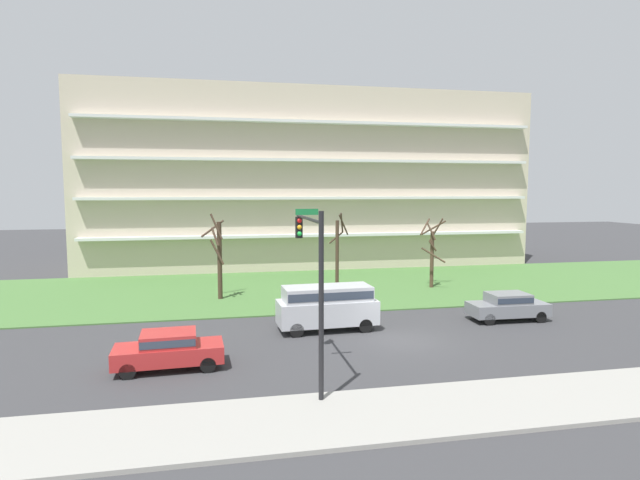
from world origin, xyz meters
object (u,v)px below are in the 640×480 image
(sedan_gray_near_left, at_px, (508,305))
(sedan_red_center_right, at_px, (169,349))
(tree_far_left, at_px, (219,256))
(van_silver_center_left, at_px, (327,304))
(traffic_signal_mast, at_px, (312,267))
(tree_center, at_px, (432,252))
(tree_left, at_px, (338,252))

(sedan_gray_near_left, height_order, sedan_red_center_right, same)
(tree_far_left, bearing_deg, van_silver_center_left, -57.72)
(van_silver_center_left, bearing_deg, traffic_signal_mast, 71.20)
(tree_far_left, distance_m, sedan_gray_near_left, 18.39)
(tree_center, height_order, traffic_signal_mast, traffic_signal_mast)
(tree_center, distance_m, traffic_signal_mast, 21.25)
(tree_left, distance_m, sedan_gray_near_left, 12.58)
(sedan_gray_near_left, relative_size, sedan_red_center_right, 0.99)
(sedan_gray_near_left, xyz_separation_m, van_silver_center_left, (-10.49, 0.00, 0.52))
(tree_left, distance_m, sedan_red_center_right, 17.89)
(sedan_gray_near_left, bearing_deg, tree_far_left, -27.35)
(sedan_gray_near_left, distance_m, sedan_red_center_right, 18.69)
(tree_center, bearing_deg, tree_left, 179.97)
(tree_far_left, bearing_deg, traffic_signal_mast, -78.23)
(tree_far_left, xyz_separation_m, traffic_signal_mast, (3.37, -16.18, 1.56))
(tree_center, relative_size, traffic_signal_mast, 0.79)
(tree_left, distance_m, tree_center, 7.26)
(sedan_red_center_right, xyz_separation_m, traffic_signal_mast, (5.49, -2.92, 3.69))
(tree_far_left, bearing_deg, sedan_gray_near_left, -28.68)
(van_silver_center_left, bearing_deg, sedan_red_center_right, 27.92)
(tree_center, height_order, sedan_gray_near_left, tree_center)
(sedan_gray_near_left, distance_m, traffic_signal_mast, 15.12)
(tree_far_left, height_order, sedan_red_center_right, tree_far_left)
(tree_left, relative_size, van_silver_center_left, 1.09)
(sedan_red_center_right, height_order, traffic_signal_mast, traffic_signal_mast)
(tree_far_left, relative_size, tree_center, 1.10)
(sedan_red_center_right, bearing_deg, tree_center, 35.88)
(tree_far_left, height_order, tree_left, tree_far_left)
(van_silver_center_left, height_order, traffic_signal_mast, traffic_signal_mast)
(sedan_gray_near_left, height_order, van_silver_center_left, van_silver_center_left)
(tree_center, distance_m, sedan_red_center_right, 22.91)
(tree_center, relative_size, sedan_red_center_right, 1.18)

